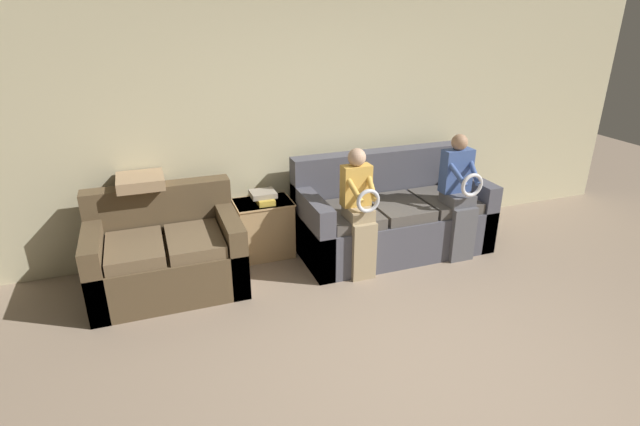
% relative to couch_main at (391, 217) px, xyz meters
% --- Properties ---
extents(ground_plane, '(14.00, 14.00, 0.00)m').
position_rel_couch_main_xyz_m(ground_plane, '(-0.63, -2.17, -0.35)').
color(ground_plane, gray).
extents(wall_back, '(7.88, 0.06, 2.55)m').
position_rel_couch_main_xyz_m(wall_back, '(-0.63, 0.56, 0.92)').
color(wall_back, beige).
rests_on(wall_back, ground_plane).
extents(couch_main, '(1.97, 0.91, 1.00)m').
position_rel_couch_main_xyz_m(couch_main, '(0.00, 0.00, 0.00)').
color(couch_main, '#4C4C56').
rests_on(couch_main, ground_plane).
extents(couch_side, '(1.33, 0.91, 0.90)m').
position_rel_couch_main_xyz_m(couch_side, '(-2.31, -0.01, -0.03)').
color(couch_side, brown).
rests_on(couch_side, ground_plane).
extents(child_left_seated, '(0.28, 0.37, 1.23)m').
position_rel_couch_main_xyz_m(child_left_seated, '(-0.55, -0.39, 0.33)').
color(child_left_seated, tan).
rests_on(child_left_seated, ground_plane).
extents(child_right_seated, '(0.32, 0.37, 1.27)m').
position_rel_couch_main_xyz_m(child_right_seated, '(0.55, -0.38, 0.34)').
color(child_right_seated, '#56565B').
rests_on(child_right_seated, ground_plane).
extents(side_shelf, '(0.58, 0.41, 0.59)m').
position_rel_couch_main_xyz_m(side_shelf, '(-1.31, 0.30, -0.05)').
color(side_shelf, tan).
rests_on(side_shelf, ground_plane).
extents(book_stack, '(0.25, 0.31, 0.11)m').
position_rel_couch_main_xyz_m(book_stack, '(-1.30, 0.30, 0.30)').
color(book_stack, gold).
rests_on(book_stack, side_shelf).
extents(throw_pillow, '(0.41, 0.41, 0.10)m').
position_rel_couch_main_xyz_m(throw_pillow, '(-2.44, 0.30, 0.60)').
color(throw_pillow, '#A38460').
rests_on(throw_pillow, couch_side).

